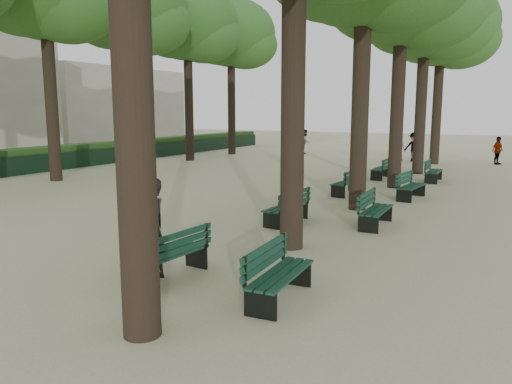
% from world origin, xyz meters
% --- Properties ---
extents(ground, '(120.00, 120.00, 0.00)m').
position_xyz_m(ground, '(0.00, 0.00, 0.00)').
color(ground, '#C1BC92').
rests_on(ground, ground).
extents(tree_central_4, '(6.00, 6.00, 9.95)m').
position_xyz_m(tree_central_4, '(1.50, 18.00, 7.65)').
color(tree_central_4, '#33261C').
rests_on(tree_central_4, ground).
extents(tree_central_5, '(6.00, 6.00, 9.95)m').
position_xyz_m(tree_central_5, '(1.50, 23.00, 7.65)').
color(tree_central_5, '#33261C').
rests_on(tree_central_5, ground).
extents(tree_far_3, '(6.00, 6.00, 10.45)m').
position_xyz_m(tree_far_3, '(-12.00, 13.00, 8.14)').
color(tree_far_3, '#33261C').
rests_on(tree_far_3, ground).
extents(tree_far_4, '(6.00, 6.00, 10.45)m').
position_xyz_m(tree_far_4, '(-12.00, 18.00, 8.14)').
color(tree_far_4, '#33261C').
rests_on(tree_far_4, ground).
extents(tree_far_5, '(6.00, 6.00, 10.45)m').
position_xyz_m(tree_far_5, '(-12.00, 23.00, 8.14)').
color(tree_far_5, '#33261C').
rests_on(tree_far_5, ground).
extents(bench_left_0, '(0.72, 1.84, 0.92)m').
position_xyz_m(bench_left_0, '(0.37, 0.04, 0.27)').
color(bench_left_0, black).
rests_on(bench_left_0, ground).
extents(bench_left_1, '(0.69, 1.84, 0.92)m').
position_xyz_m(bench_left_1, '(0.37, 5.19, 0.27)').
color(bench_left_1, black).
rests_on(bench_left_1, ground).
extents(bench_left_2, '(0.72, 1.84, 0.92)m').
position_xyz_m(bench_left_2, '(0.37, 10.46, 0.27)').
color(bench_left_2, black).
rests_on(bench_left_2, ground).
extents(bench_left_3, '(0.61, 1.81, 0.92)m').
position_xyz_m(bench_left_3, '(0.37, 15.35, 0.27)').
color(bench_left_3, black).
rests_on(bench_left_3, ground).
extents(bench_right_0, '(0.67, 1.83, 0.92)m').
position_xyz_m(bench_right_0, '(2.63, 0.03, 0.27)').
color(bench_right_0, black).
rests_on(bench_right_0, ground).
extents(bench_right_1, '(0.60, 1.81, 0.92)m').
position_xyz_m(bench_right_1, '(2.63, 5.95, 0.27)').
color(bench_right_1, black).
rests_on(bench_right_1, ground).
extents(bench_right_2, '(0.76, 1.85, 0.92)m').
position_xyz_m(bench_right_2, '(2.63, 10.64, 0.27)').
color(bench_right_2, black).
rests_on(bench_right_2, ground).
extents(bench_right_3, '(0.62, 1.81, 0.92)m').
position_xyz_m(bench_right_3, '(2.63, 15.46, 0.27)').
color(bench_right_3, black).
rests_on(bench_right_3, ground).
extents(man_with_map, '(0.63, 0.76, 1.89)m').
position_xyz_m(man_with_map, '(0.16, -0.16, 0.94)').
color(man_with_map, black).
rests_on(man_with_map, ground).
extents(pedestrian_c, '(0.73, 0.96, 1.58)m').
position_xyz_m(pedestrian_c, '(4.70, 24.32, 0.79)').
color(pedestrian_c, '#262628').
rests_on(pedestrian_c, ground).
extents(pedestrian_d, '(0.79, 0.79, 1.62)m').
position_xyz_m(pedestrian_d, '(-0.75, 24.06, 0.81)').
color(pedestrian_d, '#262628').
rests_on(pedestrian_d, ground).
extents(pedestrian_b, '(1.13, 0.36, 1.75)m').
position_xyz_m(pedestrian_b, '(0.19, 23.77, 0.87)').
color(pedestrian_b, '#262628').
rests_on(pedestrian_b, ground).
extents(pedestrian_a, '(0.54, 0.89, 1.71)m').
position_xyz_m(pedestrian_a, '(-7.60, 25.67, 0.85)').
color(pedestrian_a, '#262628').
rests_on(pedestrian_a, ground).
extents(fence, '(0.08, 42.00, 0.90)m').
position_xyz_m(fence, '(-15.00, 11.00, 0.45)').
color(fence, black).
rests_on(fence, ground).
extents(hedge, '(1.20, 42.00, 1.20)m').
position_xyz_m(hedge, '(-15.70, 11.00, 0.60)').
color(hedge, '#214919').
rests_on(hedge, ground).
extents(building_far, '(12.00, 16.00, 7.00)m').
position_xyz_m(building_far, '(-33.00, 30.00, 3.50)').
color(building_far, '#B7B2A3').
rests_on(building_far, ground).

